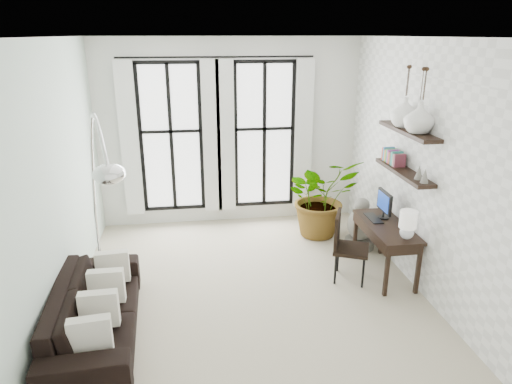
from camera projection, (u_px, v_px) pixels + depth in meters
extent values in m
plane|color=#BBB295|center=(248.00, 290.00, 6.07)|extent=(5.00, 5.00, 0.00)
plane|color=white|center=(247.00, 37.00, 5.02)|extent=(5.00, 5.00, 0.00)
plane|color=silver|center=(54.00, 184.00, 5.24)|extent=(0.00, 5.00, 5.00)
plane|color=white|center=(422.00, 168.00, 5.85)|extent=(0.00, 5.00, 5.00)
plane|color=white|center=(230.00, 134.00, 7.88)|extent=(4.50, 0.00, 4.50)
cube|color=white|center=(171.00, 139.00, 7.74)|extent=(1.00, 0.02, 2.50)
cube|color=white|center=(129.00, 141.00, 7.55)|extent=(0.30, 0.04, 2.60)
cube|color=white|center=(212.00, 139.00, 7.73)|extent=(0.30, 0.04, 2.60)
cube|color=white|center=(264.00, 136.00, 7.95)|extent=(1.00, 0.02, 2.50)
cube|color=white|center=(226.00, 138.00, 7.77)|extent=(0.30, 0.04, 2.60)
cube|color=white|center=(304.00, 136.00, 7.95)|extent=(0.30, 0.04, 2.60)
cylinder|color=black|center=(216.00, 57.00, 7.32)|extent=(3.20, 0.03, 0.03)
cube|color=black|center=(404.00, 172.00, 6.04)|extent=(0.25, 1.30, 0.05)
cube|color=black|center=(408.00, 131.00, 5.86)|extent=(0.25, 1.30, 0.05)
cube|color=#C23D30|center=(387.00, 153.00, 6.52)|extent=(0.16, 0.03, 0.18)
cube|color=#3A82CB|center=(389.00, 154.00, 6.48)|extent=(0.16, 0.03, 0.18)
cube|color=gold|center=(390.00, 155.00, 6.43)|extent=(0.16, 0.03, 0.18)
cube|color=green|center=(391.00, 156.00, 6.39)|extent=(0.16, 0.03, 0.18)
cube|color=#A548A8|center=(393.00, 157.00, 6.35)|extent=(0.16, 0.03, 0.18)
cube|color=#D05A2E|center=(394.00, 157.00, 6.31)|extent=(0.16, 0.03, 0.18)
cube|color=#4A4A4A|center=(395.00, 158.00, 6.27)|extent=(0.16, 0.04, 0.18)
cube|color=teal|center=(397.00, 159.00, 6.22)|extent=(0.16, 0.04, 0.18)
cube|color=gray|center=(398.00, 160.00, 6.18)|extent=(0.16, 0.04, 0.18)
cube|color=brown|center=(400.00, 161.00, 6.14)|extent=(0.16, 0.04, 0.18)
cone|color=gray|center=(419.00, 172.00, 5.63)|extent=(0.10, 0.10, 0.18)
cone|color=gray|center=(425.00, 176.00, 5.49)|extent=(0.10, 0.10, 0.18)
imported|color=black|center=(95.00, 312.00, 5.05)|extent=(1.00, 2.26, 0.65)
cube|color=beige|center=(90.00, 337.00, 4.35)|extent=(0.40, 0.12, 0.40)
cube|color=beige|center=(99.00, 309.00, 4.78)|extent=(0.40, 0.12, 0.40)
cube|color=beige|center=(107.00, 286.00, 5.22)|extent=(0.40, 0.12, 0.40)
cube|color=beige|center=(113.00, 267.00, 5.66)|extent=(0.40, 0.12, 0.40)
imported|color=#2D7228|center=(321.00, 197.00, 7.57)|extent=(1.43, 1.31, 1.35)
cube|color=black|center=(387.00, 226.00, 6.28)|extent=(0.53, 1.26, 0.04)
cube|color=black|center=(385.00, 232.00, 6.30)|extent=(0.48, 1.20, 0.12)
cube|color=black|center=(387.00, 272.00, 5.82)|extent=(0.05, 0.05, 0.70)
cube|color=black|center=(418.00, 269.00, 5.88)|extent=(0.05, 0.05, 0.70)
cube|color=black|center=(355.00, 234.00, 6.91)|extent=(0.05, 0.05, 0.70)
cube|color=black|center=(382.00, 232.00, 6.97)|extent=(0.05, 0.05, 0.70)
cube|color=black|center=(385.00, 202.00, 6.42)|extent=(0.04, 0.42, 0.30)
cube|color=navy|center=(383.00, 202.00, 6.42)|extent=(0.00, 0.36, 0.24)
cube|color=black|center=(373.00, 218.00, 6.48)|extent=(0.15, 0.40, 0.02)
sphere|color=silver|center=(407.00, 233.00, 5.79)|extent=(0.18, 0.18, 0.18)
cylinder|color=white|center=(408.00, 219.00, 5.73)|extent=(0.22, 0.22, 0.22)
cube|color=black|center=(351.00, 249.00, 6.21)|extent=(0.60, 0.60, 0.05)
cube|color=black|center=(337.00, 231.00, 6.17)|extent=(0.22, 0.44, 0.51)
cylinder|color=black|center=(342.00, 273.00, 6.09)|extent=(0.03, 0.03, 0.43)
cylinder|color=black|center=(368.00, 271.00, 6.14)|extent=(0.03, 0.03, 0.43)
cylinder|color=black|center=(333.00, 260.00, 6.43)|extent=(0.03, 0.03, 0.43)
cylinder|color=black|center=(358.00, 258.00, 6.48)|extent=(0.03, 0.03, 0.43)
cylinder|color=silver|center=(104.00, 287.00, 6.06)|extent=(0.37, 0.37, 0.10)
cylinder|color=silver|center=(100.00, 252.00, 5.89)|extent=(0.04, 0.04, 1.02)
ellipsoid|color=silver|center=(109.00, 174.00, 4.62)|extent=(0.33, 0.33, 0.21)
cylinder|color=gray|center=(359.00, 243.00, 7.28)|extent=(0.46, 0.46, 0.14)
ellipsoid|color=gray|center=(361.00, 224.00, 7.18)|extent=(0.42, 0.42, 0.51)
sphere|color=gray|center=(362.00, 205.00, 7.07)|extent=(0.23, 0.23, 0.23)
imported|color=white|center=(419.00, 118.00, 5.56)|extent=(0.37, 0.37, 0.38)
imported|color=white|center=(405.00, 112.00, 5.93)|extent=(0.37, 0.37, 0.38)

